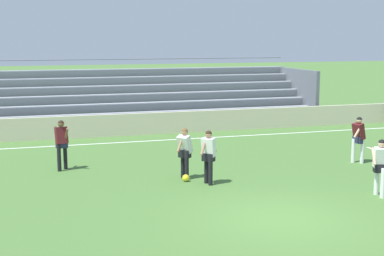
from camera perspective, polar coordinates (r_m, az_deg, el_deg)
name	(u,v)px	position (r m, az deg, el deg)	size (l,w,h in m)	color
ground_plane	(281,219)	(13.66, 9.24, -9.37)	(160.00, 160.00, 0.00)	#477033
field_line_sideline	(169,140)	(23.69, -2.45, -1.24)	(44.00, 0.12, 0.01)	white
sideline_wall	(160,123)	(25.12, -3.36, 0.51)	(48.00, 0.16, 1.00)	beige
bleacher_stand	(119,97)	(27.86, -7.68, 3.23)	(20.22, 4.74, 3.26)	#9EA3AD
player_white_challenging	(209,153)	(16.36, 1.74, -2.58)	(0.67, 0.47, 1.64)	black
player_white_overlapping	(185,149)	(17.01, -0.77, -2.21)	(0.65, 0.55, 1.61)	black
player_dark_dropping_back	(62,141)	(18.60, -13.47, -1.28)	(0.46, 0.64, 1.69)	black
player_white_pressing_high	(381,163)	(16.00, 19.11, -3.46)	(0.62, 0.48, 1.61)	white
player_dark_on_ball	(358,136)	(20.03, 16.99, -0.78)	(0.65, 0.47, 1.64)	white
soccer_ball	(186,178)	(16.86, -0.66, -5.24)	(0.22, 0.22, 0.22)	yellow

